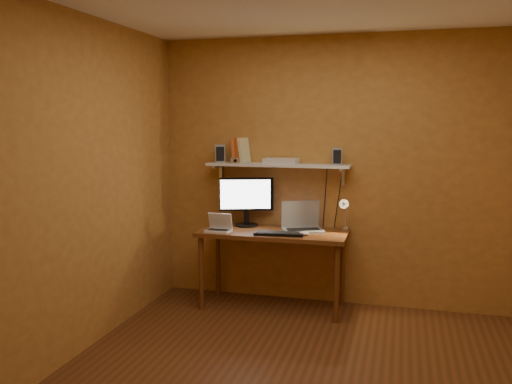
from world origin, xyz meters
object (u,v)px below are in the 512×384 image
(netbook, at_px, (219,226))
(router, at_px, (281,161))
(keyboard, at_px, (279,234))
(speaker_right, at_px, (337,156))
(desk, at_px, (273,240))
(monitor, at_px, (246,199))
(desk_lamp, at_px, (345,210))
(mouse, at_px, (304,234))
(speaker_left, at_px, (220,154))
(laptop, at_px, (302,223))
(shelf_camera, at_px, (235,161))
(wall_shelf, at_px, (278,165))

(netbook, bearing_deg, router, 36.52)
(keyboard, relative_size, speaker_right, 2.79)
(desk, xyz_separation_m, speaker_right, (0.57, 0.19, 0.79))
(monitor, height_order, router, router)
(desk_lamp, bearing_deg, desk, -169.19)
(monitor, xyz_separation_m, mouse, (0.64, -0.30, -0.25))
(desk, relative_size, desk_lamp, 3.73)
(desk_lamp, relative_size, router, 1.17)
(monitor, bearing_deg, speaker_right, -17.74)
(desk, relative_size, monitor, 2.72)
(monitor, distance_m, keyboard, 0.59)
(speaker_left, bearing_deg, monitor, -20.66)
(mouse, xyz_separation_m, desk_lamp, (0.34, 0.25, 0.19))
(laptop, relative_size, shelf_camera, 4.59)
(speaker_left, distance_m, router, 0.62)
(speaker_right, xyz_separation_m, shelf_camera, (-0.98, -0.08, -0.05))
(keyboard, xyz_separation_m, desk_lamp, (0.56, 0.29, 0.20))
(mouse, bearing_deg, netbook, -174.63)
(keyboard, height_order, shelf_camera, shelf_camera)
(keyboard, relative_size, desk_lamp, 1.20)
(monitor, distance_m, speaker_right, 0.98)
(desk, height_order, laptop, laptop)
(shelf_camera, distance_m, router, 0.45)
(monitor, height_order, netbook, monitor)
(wall_shelf, relative_size, netbook, 5.90)
(wall_shelf, relative_size, keyboard, 3.10)
(laptop, xyz_separation_m, mouse, (0.06, -0.23, -0.05))
(monitor, height_order, desk_lamp, monitor)
(speaker_left, bearing_deg, laptop, -25.01)
(desk, distance_m, mouse, 0.36)
(speaker_left, bearing_deg, desk, -36.73)
(keyboard, relative_size, mouse, 4.49)
(desk, relative_size, mouse, 13.93)
(monitor, bearing_deg, laptop, -26.34)
(netbook, xyz_separation_m, speaker_right, (1.05, 0.35, 0.66))
(netbook, relative_size, mouse, 2.36)
(monitor, xyz_separation_m, desk_lamp, (0.97, -0.05, -0.06))
(desk, bearing_deg, desk_lamp, 10.81)
(wall_shelf, height_order, shelf_camera, shelf_camera)
(netbook, xyz_separation_m, desk_lamp, (1.14, 0.28, 0.16))
(desk, distance_m, shelf_camera, 0.85)
(wall_shelf, bearing_deg, laptop, -19.75)
(monitor, relative_size, mouse, 5.13)
(mouse, bearing_deg, laptop, 108.69)
(monitor, xyz_separation_m, laptop, (0.57, -0.07, -0.20))
(desk_lamp, bearing_deg, monitor, 177.10)
(speaker_left, relative_size, router, 0.56)
(desk_lamp, relative_size, shelf_camera, 3.90)
(router, bearing_deg, wall_shelf, 174.28)
(shelf_camera, bearing_deg, netbook, -105.37)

